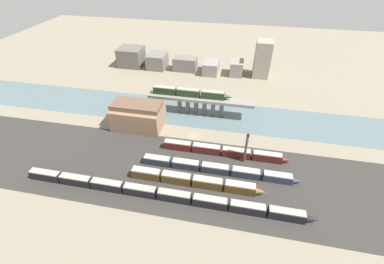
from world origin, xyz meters
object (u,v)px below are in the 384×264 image
(train_yard_near, at_px, (161,194))
(train_yard_outer, at_px, (224,151))
(train_yard_mid, at_px, (195,181))
(signal_tower, at_px, (246,149))
(train_on_bridge, at_px, (191,93))
(warehouse_building, at_px, (138,115))
(train_yard_far, at_px, (219,169))

(train_yard_near, height_order, train_yard_outer, train_yard_outer)
(train_yard_mid, bearing_deg, signal_tower, 43.48)
(train_on_bridge, bearing_deg, warehouse_building, -143.21)
(train_yard_far, relative_size, train_yard_outer, 1.15)
(train_yard_near, xyz_separation_m, train_yard_mid, (10.86, 8.24, 0.09))
(train_yard_far, height_order, warehouse_building, warehouse_building)
(train_on_bridge, height_order, train_yard_near, train_on_bridge)
(train_on_bridge, relative_size, train_yard_far, 0.65)
(warehouse_building, bearing_deg, train_yard_mid, -43.23)
(train_on_bridge, xyz_separation_m, train_yard_outer, (20.65, -30.05, -9.73))
(train_on_bridge, bearing_deg, train_yard_mid, -76.64)
(train_yard_near, relative_size, train_yard_far, 1.69)
(warehouse_building, bearing_deg, train_on_bridge, 36.79)
(train_on_bridge, xyz_separation_m, train_yard_mid, (11.62, -48.94, -9.63))
(train_yard_near, bearing_deg, train_yard_outer, 53.75)
(train_on_bridge, distance_m, train_yard_outer, 37.74)
(train_on_bridge, xyz_separation_m, warehouse_building, (-22.52, -16.84, -5.57))
(warehouse_building, distance_m, signal_tower, 53.93)
(train_yard_far, bearing_deg, train_yard_mid, -134.18)
(train_yard_near, bearing_deg, train_yard_far, 41.11)
(train_yard_mid, distance_m, warehouse_building, 47.03)
(train_yard_outer, relative_size, warehouse_building, 2.27)
(train_on_bridge, distance_m, warehouse_building, 28.67)
(train_yard_far, xyz_separation_m, train_yard_outer, (1.11, 10.74, 0.18))
(train_on_bridge, relative_size, warehouse_building, 1.70)
(train_on_bridge, distance_m, train_yard_far, 46.30)
(train_on_bridge, relative_size, train_yard_mid, 0.80)
(train_on_bridge, height_order, train_yard_mid, train_on_bridge)
(train_yard_outer, height_order, signal_tower, signal_tower)
(warehouse_building, xyz_separation_m, signal_tower, (51.66, -15.49, 0.82))
(train_yard_outer, height_order, warehouse_building, warehouse_building)
(train_yard_near, distance_m, train_yard_outer, 33.64)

